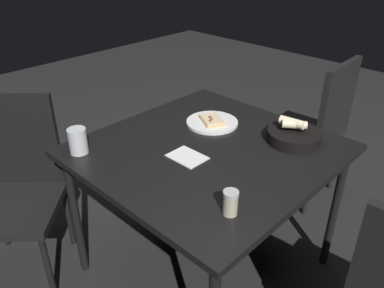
{
  "coord_description": "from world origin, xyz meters",
  "views": [
    {
      "loc": [
        -1.0,
        1.15,
        1.6
      ],
      "look_at": [
        0.02,
        0.08,
        0.78
      ],
      "focal_mm": 36.08,
      "sensor_mm": 36.0,
      "label": 1
    }
  ],
  "objects_px": {
    "pepper_shaker": "(230,204)",
    "chair_spare": "(315,124)",
    "dining_table": "(208,159)",
    "pizza_plate": "(212,122)",
    "beer_glass": "(78,142)",
    "bread_basket": "(293,135)",
    "chair_near": "(15,180)"
  },
  "relations": [
    {
      "from": "bread_basket",
      "to": "beer_glass",
      "type": "height_order",
      "value": "same"
    },
    {
      "from": "beer_glass",
      "to": "chair_near",
      "type": "relative_size",
      "value": 0.12
    },
    {
      "from": "chair_spare",
      "to": "pepper_shaker",
      "type": "bearing_deg",
      "value": 104.0
    },
    {
      "from": "pizza_plate",
      "to": "chair_spare",
      "type": "distance_m",
      "value": 0.81
    },
    {
      "from": "bread_basket",
      "to": "dining_table",
      "type": "bearing_deg",
      "value": 51.99
    },
    {
      "from": "pizza_plate",
      "to": "beer_glass",
      "type": "bearing_deg",
      "value": 69.58
    },
    {
      "from": "dining_table",
      "to": "chair_near",
      "type": "distance_m",
      "value": 0.97
    },
    {
      "from": "pepper_shaker",
      "to": "dining_table",
      "type": "bearing_deg",
      "value": -38.94
    },
    {
      "from": "beer_glass",
      "to": "chair_spare",
      "type": "height_order",
      "value": "chair_spare"
    },
    {
      "from": "chair_spare",
      "to": "beer_glass",
      "type": "bearing_deg",
      "value": 72.49
    },
    {
      "from": "pizza_plate",
      "to": "chair_spare",
      "type": "xyz_separation_m",
      "value": [
        -0.2,
        -0.76,
        -0.21
      ]
    },
    {
      "from": "dining_table",
      "to": "chair_spare",
      "type": "bearing_deg",
      "value": -93.27
    },
    {
      "from": "dining_table",
      "to": "pepper_shaker",
      "type": "bearing_deg",
      "value": 141.06
    },
    {
      "from": "dining_table",
      "to": "chair_spare",
      "type": "xyz_separation_m",
      "value": [
        -0.05,
        -0.95,
        -0.14
      ]
    },
    {
      "from": "bread_basket",
      "to": "chair_near",
      "type": "distance_m",
      "value": 1.37
    },
    {
      "from": "beer_glass",
      "to": "bread_basket",
      "type": "bearing_deg",
      "value": -130.19
    },
    {
      "from": "chair_near",
      "to": "chair_spare",
      "type": "relative_size",
      "value": 0.97
    },
    {
      "from": "pizza_plate",
      "to": "pepper_shaker",
      "type": "distance_m",
      "value": 0.71
    },
    {
      "from": "chair_spare",
      "to": "chair_near",
      "type": "bearing_deg",
      "value": 63.32
    },
    {
      "from": "dining_table",
      "to": "beer_glass",
      "type": "height_order",
      "value": "beer_glass"
    },
    {
      "from": "pizza_plate",
      "to": "chair_near",
      "type": "relative_size",
      "value": 0.28
    },
    {
      "from": "pizza_plate",
      "to": "beer_glass",
      "type": "xyz_separation_m",
      "value": [
        0.23,
        0.62,
        0.04
      ]
    },
    {
      "from": "pizza_plate",
      "to": "chair_near",
      "type": "distance_m",
      "value": 1.02
    },
    {
      "from": "dining_table",
      "to": "beer_glass",
      "type": "bearing_deg",
      "value": 48.29
    },
    {
      "from": "bread_basket",
      "to": "chair_near",
      "type": "bearing_deg",
      "value": 43.48
    },
    {
      "from": "dining_table",
      "to": "beer_glass",
      "type": "distance_m",
      "value": 0.58
    },
    {
      "from": "dining_table",
      "to": "bread_basket",
      "type": "xyz_separation_m",
      "value": [
        -0.25,
        -0.32,
        0.09
      ]
    },
    {
      "from": "pepper_shaker",
      "to": "chair_spare",
      "type": "height_order",
      "value": "chair_spare"
    },
    {
      "from": "pepper_shaker",
      "to": "chair_spare",
      "type": "distance_m",
      "value": 1.31
    },
    {
      "from": "dining_table",
      "to": "beer_glass",
      "type": "relative_size",
      "value": 9.15
    },
    {
      "from": "dining_table",
      "to": "bread_basket",
      "type": "bearing_deg",
      "value": -128.01
    },
    {
      "from": "dining_table",
      "to": "pepper_shaker",
      "type": "xyz_separation_m",
      "value": [
        -0.37,
        0.3,
        0.1
      ]
    }
  ]
}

